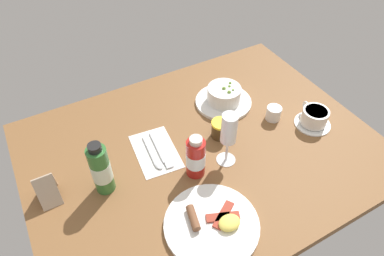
% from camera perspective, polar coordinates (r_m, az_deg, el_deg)
% --- Properties ---
extents(ground_plane, '(1.10, 0.84, 0.03)m').
position_cam_1_polar(ground_plane, '(1.13, 1.74, -3.71)').
color(ground_plane, brown).
extents(porridge_bowl, '(0.20, 0.20, 0.08)m').
position_cam_1_polar(porridge_bowl, '(1.26, 5.25, 5.20)').
color(porridge_bowl, white).
rests_on(porridge_bowl, ground_plane).
extents(cutlery_setting, '(0.14, 0.21, 0.01)m').
position_cam_1_polar(cutlery_setting, '(1.11, -5.94, -3.92)').
color(cutlery_setting, white).
rests_on(cutlery_setting, ground_plane).
extents(coffee_cup, '(0.12, 0.13, 0.06)m').
position_cam_1_polar(coffee_cup, '(1.24, 19.44, 1.64)').
color(coffee_cup, white).
rests_on(coffee_cup, ground_plane).
extents(creamer_jug, '(0.05, 0.06, 0.06)m').
position_cam_1_polar(creamer_jug, '(1.23, 13.30, 2.39)').
color(creamer_jug, white).
rests_on(creamer_jug, ground_plane).
extents(wine_glass, '(0.06, 0.06, 0.19)m').
position_cam_1_polar(wine_glass, '(1.00, 6.08, -0.54)').
color(wine_glass, white).
rests_on(wine_glass, ground_plane).
extents(jam_jar, '(0.06, 0.06, 0.06)m').
position_cam_1_polar(jam_jar, '(1.14, 4.68, -0.17)').
color(jam_jar, '#423018').
rests_on(jam_jar, ground_plane).
extents(sauce_bottle_green, '(0.06, 0.06, 0.18)m').
position_cam_1_polar(sauce_bottle_green, '(0.99, -14.77, -6.53)').
color(sauce_bottle_green, '#337233').
rests_on(sauce_bottle_green, ground_plane).
extents(sauce_bottle_red, '(0.06, 0.06, 0.15)m').
position_cam_1_polar(sauce_bottle_red, '(1.00, 0.61, -4.88)').
color(sauce_bottle_red, '#B21E19').
rests_on(sauce_bottle_red, ground_plane).
extents(breakfast_plate, '(0.25, 0.25, 0.04)m').
position_cam_1_polar(breakfast_plate, '(0.95, 3.37, -15.50)').
color(breakfast_plate, white).
rests_on(breakfast_plate, ground_plane).
extents(menu_card, '(0.05, 0.08, 0.10)m').
position_cam_1_polar(menu_card, '(1.04, -22.84, -9.02)').
color(menu_card, tan).
rests_on(menu_card, ground_plane).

